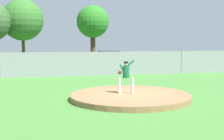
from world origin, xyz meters
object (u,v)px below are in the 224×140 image
at_px(baseball, 139,90).
at_px(traffic_cone_orange, 94,68).
at_px(parked_car_navy, 54,62).
at_px(parked_car_silver, 108,61).
at_px(pitcher_youth, 126,74).
at_px(parked_car_slate, 161,60).
at_px(parked_car_champagne, 137,61).

distance_m(baseball, traffic_cone_orange, 13.20).
height_order(parked_car_navy, parked_car_silver, parked_car_silver).
height_order(pitcher_youth, parked_car_navy, pitcher_youth).
height_order(baseball, parked_car_slate, parked_car_slate).
bearing_deg(baseball, parked_car_champagne, 73.41).
distance_m(pitcher_youth, traffic_cone_orange, 13.83).
distance_m(parked_car_navy, traffic_cone_orange, 3.69).
xyz_separation_m(parked_car_slate, parked_car_navy, (-10.57, -0.15, -0.01)).
distance_m(pitcher_youth, parked_car_slate, 16.47).
xyz_separation_m(pitcher_youth, parked_car_navy, (-3.01, 14.47, -0.42)).
height_order(parked_car_champagne, traffic_cone_orange, parked_car_champagne).
distance_m(parked_car_slate, parked_car_silver, 5.43).
distance_m(pitcher_youth, parked_car_silver, 14.66).
height_order(parked_car_champagne, parked_car_silver, parked_car_silver).
distance_m(baseball, parked_car_navy, 14.42).
xyz_separation_m(parked_car_champagne, parked_car_slate, (2.57, 0.16, 0.02)).
distance_m(parked_car_champagne, parked_car_slate, 2.58).
distance_m(parked_car_champagne, traffic_cone_orange, 4.49).
xyz_separation_m(pitcher_youth, traffic_cone_orange, (0.57, 13.79, -0.94)).
distance_m(pitcher_youth, parked_car_navy, 14.79).
bearing_deg(parked_car_navy, baseball, -74.42).
relative_size(pitcher_youth, parked_car_champagne, 0.34).
bearing_deg(parked_car_silver, parked_car_slate, 1.31).
distance_m(parked_car_champagne, parked_car_navy, 8.00).
bearing_deg(parked_car_silver, baseball, -95.24).
height_order(parked_car_champagne, parked_car_navy, parked_car_navy).
relative_size(parked_car_slate, parked_car_silver, 0.99).
height_order(parked_car_slate, traffic_cone_orange, parked_car_slate).
bearing_deg(parked_car_champagne, parked_car_slate, 3.53).
height_order(parked_car_champagne, parked_car_slate, parked_car_slate).
bearing_deg(parked_car_champagne, pitcher_youth, -109.02).
xyz_separation_m(parked_car_champagne, traffic_cone_orange, (-4.41, -0.67, -0.51)).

